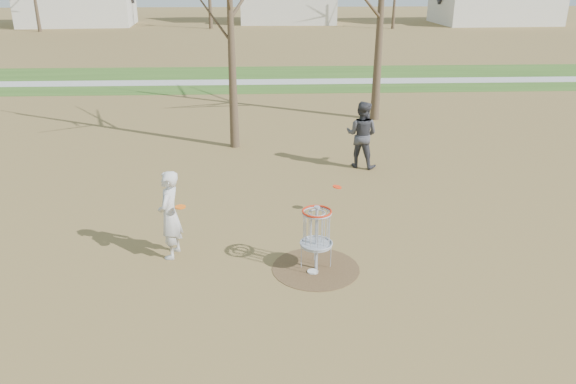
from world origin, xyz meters
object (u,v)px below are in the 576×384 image
object	(u,v)px
player_throwing	(362,135)
disc_golf_basket	(317,228)
player_standing	(170,215)
disc_grounded	(313,272)

from	to	relation	value
player_throwing	disc_golf_basket	bearing A→B (deg)	98.52
player_standing	player_throwing	bearing A→B (deg)	148.01
disc_grounded	disc_golf_basket	size ratio (longest dim) A/B	0.16
disc_grounded	player_throwing	bearing A→B (deg)	72.37
player_throwing	disc_grounded	bearing A→B (deg)	98.30
player_throwing	disc_grounded	xyz separation A→B (m)	(-2.03, -6.40, -1.00)
player_standing	player_throwing	size ratio (longest dim) A/B	0.94
player_throwing	disc_golf_basket	size ratio (longest dim) A/B	1.51
player_throwing	disc_grounded	world-z (taller)	player_throwing
player_throwing	disc_golf_basket	world-z (taller)	player_throwing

